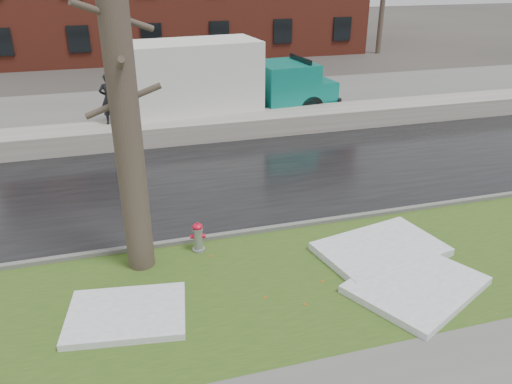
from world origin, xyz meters
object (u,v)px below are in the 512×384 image
object	(u,v)px
tree	(124,105)
fire_hydrant	(198,236)
worker	(109,99)
box_truck	(217,81)

from	to	relation	value
tree	fire_hydrant	bearing A→B (deg)	9.20
worker	box_truck	bearing A→B (deg)	-164.98
tree	box_truck	bearing A→B (deg)	68.57
box_truck	worker	distance (m)	4.39
tree	worker	world-z (taller)	tree
fire_hydrant	worker	distance (m)	8.70
worker	tree	bearing A→B (deg)	91.10
fire_hydrant	worker	xyz separation A→B (m)	(-1.66, 8.45, 1.24)
fire_hydrant	tree	bearing A→B (deg)	-161.40
box_truck	worker	world-z (taller)	box_truck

